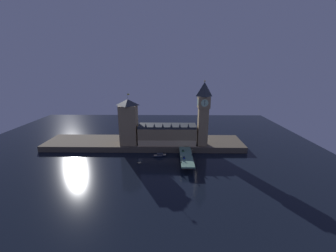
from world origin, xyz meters
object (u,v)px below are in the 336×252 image
Objects in this scene: car_northbound_lead at (183,151)px; pedestrian_mid_walk at (192,154)px; boat_upstream at (160,155)px; car_northbound_trail at (184,158)px; street_lamp_near at (181,159)px; clock_tower at (203,112)px; victoria_tower at (129,122)px; pedestrian_near_rail at (182,161)px; street_lamp_mid at (192,152)px.

pedestrian_mid_walk is (7.51, -9.89, 0.35)m from car_northbound_lead.
car_northbound_trail is at bearing -40.75° from boat_upstream.
street_lamp_near is (-10.41, -15.61, 2.93)m from pedestrian_mid_walk.
clock_tower is at bearing 21.59° from boat_upstream.
pedestrian_mid_walk is (-13.93, -30.63, -34.01)m from clock_tower.
car_northbound_lead is at bearing 90.00° from car_northbound_trail.
clock_tower is at bearing 44.06° from car_northbound_lead.
clock_tower is 79.42m from victoria_tower.
pedestrian_mid_walk is at bearing -28.10° from victoria_tower.
pedestrian_near_rail reaches higher than car_northbound_trail.
pedestrian_mid_walk is at bearing 56.06° from pedestrian_near_rail.
clock_tower is 45.50m from car_northbound_lead.
car_northbound_lead is 23.93m from boat_upstream.
car_northbound_lead is 2.46× the size of pedestrian_near_rail.
clock_tower is at bearing 66.78° from street_lamp_mid.
victoria_tower is 31.72× the size of pedestrian_near_rail.
car_northbound_lead is at bearing -23.30° from victoria_tower.
pedestrian_mid_walk reaches higher than car_northbound_trail.
car_northbound_trail is 0.70× the size of street_lamp_mid.
pedestrian_near_rail is at bearing 61.65° from street_lamp_near.
pedestrian_near_rail is (54.54, -49.33, -22.48)m from victoria_tower.
street_lamp_mid reaches higher than car_northbound_lead.
boat_upstream is at bearing 139.25° from car_northbound_trail.
boat_upstream is at bearing 156.61° from pedestrian_mid_walk.
pedestrian_mid_walk is at bearing -23.39° from boat_upstream.
clock_tower reaches higher than street_lamp_mid.
victoria_tower is 3.82× the size of boat_upstream.
victoria_tower reaches higher than boat_upstream.
pedestrian_mid_walk is at bearing -52.81° from car_northbound_lead.
boat_upstream is at bearing 171.96° from car_northbound_lead.
victoria_tower is 8.72× the size of street_lamp_near.
victoria_tower is 29.52× the size of pedestrian_mid_walk.
victoria_tower is 11.96× the size of car_northbound_trail.
pedestrian_mid_walk is 0.13× the size of boat_upstream.
street_lamp_near is (-24.33, -46.24, -31.09)m from clock_tower.
victoria_tower is at bearing 137.24° from street_lamp_near.
street_lamp_near is at bearing -42.76° from victoria_tower.
victoria_tower is 49.78m from boat_upstream.
car_northbound_trail reaches higher than boat_upstream.
car_northbound_lead is 0.30× the size of boat_upstream.
street_lamp_near is (-0.40, -0.74, 3.00)m from pedestrian_near_rail.
street_lamp_mid is at bearing 35.58° from car_northbound_trail.
street_lamp_mid reaches higher than boat_upstream.
clock_tower is at bearing 65.56° from pedestrian_mid_walk.
pedestrian_near_rail is at bearing -95.77° from car_northbound_lead.
pedestrian_mid_walk is at bearing 56.31° from street_lamp_near.
car_northbound_lead is 2.29× the size of pedestrian_mid_walk.
car_northbound_lead is at bearing 126.25° from street_lamp_mid.
car_northbound_lead reaches higher than boat_upstream.
car_northbound_trail is 8.70m from pedestrian_near_rail.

